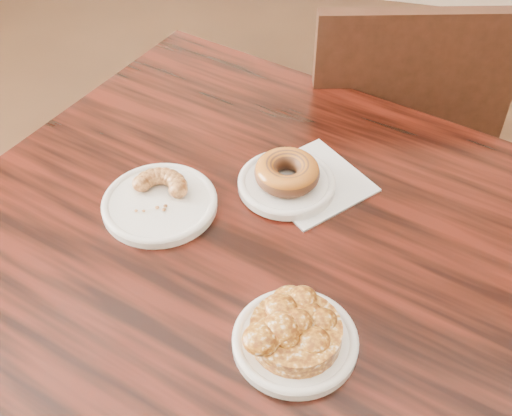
% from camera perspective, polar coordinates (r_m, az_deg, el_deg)
% --- Properties ---
extents(cafe_table, '(1.13, 1.13, 0.75)m').
position_cam_1_polar(cafe_table, '(1.24, -1.28, -14.94)').
color(cafe_table, black).
rests_on(cafe_table, floor).
extents(chair_far, '(0.52, 0.52, 0.90)m').
position_cam_1_polar(chair_far, '(1.60, 10.82, 5.34)').
color(chair_far, black).
rests_on(chair_far, floor).
extents(napkin, '(0.22, 0.22, 0.00)m').
position_cam_1_polar(napkin, '(1.03, 4.99, 2.30)').
color(napkin, silver).
rests_on(napkin, cafe_table).
extents(plate_donut, '(0.15, 0.15, 0.01)m').
position_cam_1_polar(plate_donut, '(1.01, 2.74, 2.16)').
color(plate_donut, white).
rests_on(plate_donut, napkin).
extents(plate_cruller, '(0.18, 0.18, 0.01)m').
position_cam_1_polar(plate_cruller, '(0.99, -8.55, 0.36)').
color(plate_cruller, white).
rests_on(plate_cruller, cafe_table).
extents(plate_fritter, '(0.16, 0.16, 0.01)m').
position_cam_1_polar(plate_fritter, '(0.83, 3.49, -11.73)').
color(plate_fritter, white).
rests_on(plate_fritter, cafe_table).
extents(glazed_donut, '(0.10, 0.10, 0.04)m').
position_cam_1_polar(glazed_donut, '(0.99, 2.78, 3.18)').
color(glazed_donut, '#8D4214').
rests_on(glazed_donut, plate_donut).
extents(apple_fritter, '(0.16, 0.16, 0.04)m').
position_cam_1_polar(apple_fritter, '(0.80, 3.57, -10.75)').
color(apple_fritter, '#4B2108').
rests_on(apple_fritter, plate_fritter).
extents(cruller_fragment, '(0.10, 0.10, 0.03)m').
position_cam_1_polar(cruller_fragment, '(0.98, -8.67, 1.18)').
color(cruller_fragment, '#5A2D12').
rests_on(cruller_fragment, plate_cruller).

